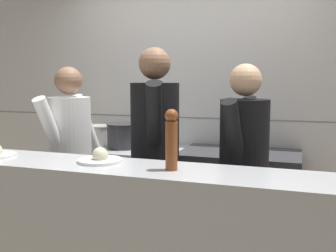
# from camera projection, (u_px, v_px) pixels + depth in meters

# --- Properties ---
(wall_back_tiled) EXTENTS (8.00, 0.06, 2.60)m
(wall_back_tiled) POSITION_uv_depth(u_px,v_px,m) (194.00, 102.00, 3.92)
(wall_back_tiled) COLOR white
(wall_back_tiled) RESTS_ON ground_plane
(oven_range) EXTENTS (1.14, 0.71, 0.88)m
(oven_range) POSITION_uv_depth(u_px,v_px,m) (126.00, 192.00, 3.83)
(oven_range) COLOR #38383D
(oven_range) RESTS_ON ground_plane
(prep_counter) EXTENTS (1.03, 0.65, 0.90)m
(prep_counter) POSITION_uv_depth(u_px,v_px,m) (239.00, 202.00, 3.47)
(prep_counter) COLOR #38383D
(prep_counter) RESTS_ON ground_plane
(pass_counter) EXTENTS (2.79, 0.45, 1.03)m
(pass_counter) POSITION_uv_depth(u_px,v_px,m) (111.00, 248.00, 2.38)
(pass_counter) COLOR #B7BABF
(pass_counter) RESTS_ON ground_plane
(stock_pot) EXTENTS (0.27, 0.27, 0.20)m
(stock_pot) POSITION_uv_depth(u_px,v_px,m) (97.00, 134.00, 3.92)
(stock_pot) COLOR beige
(stock_pot) RESTS_ON oven_range
(sauce_pot) EXTENTS (0.32, 0.32, 0.24)m
(sauce_pot) POSITION_uv_depth(u_px,v_px,m) (123.00, 135.00, 3.73)
(sauce_pot) COLOR #2D2D33
(sauce_pot) RESTS_ON oven_range
(braising_pot) EXTENTS (0.26, 0.26, 0.17)m
(braising_pot) POSITION_uv_depth(u_px,v_px,m) (159.00, 140.00, 3.61)
(braising_pot) COLOR #B7BABF
(braising_pot) RESTS_ON oven_range
(chefs_knife) EXTENTS (0.38, 0.20, 0.02)m
(chefs_knife) POSITION_uv_depth(u_px,v_px,m) (240.00, 153.00, 3.33)
(chefs_knife) COLOR #B7BABF
(chefs_knife) RESTS_ON prep_counter
(plated_dish_appetiser) EXTENTS (0.27, 0.27, 0.10)m
(plated_dish_appetiser) POSITION_uv_depth(u_px,v_px,m) (100.00, 158.00, 2.39)
(plated_dish_appetiser) COLOR white
(plated_dish_appetiser) RESTS_ON pass_counter
(pepper_mill) EXTENTS (0.07, 0.07, 0.34)m
(pepper_mill) POSITION_uv_depth(u_px,v_px,m) (171.00, 138.00, 2.16)
(pepper_mill) COLOR brown
(pepper_mill) RESTS_ON pass_counter
(chef_head_cook) EXTENTS (0.38, 0.71, 1.63)m
(chef_head_cook) POSITION_uv_depth(u_px,v_px,m) (71.00, 158.00, 3.13)
(chef_head_cook) COLOR black
(chef_head_cook) RESTS_ON ground_plane
(chef_sous) EXTENTS (0.46, 0.76, 1.76)m
(chef_sous) POSITION_uv_depth(u_px,v_px,m) (155.00, 154.00, 2.92)
(chef_sous) COLOR black
(chef_sous) RESTS_ON ground_plane
(chef_line) EXTENTS (0.39, 0.72, 1.64)m
(chef_line) POSITION_uv_depth(u_px,v_px,m) (244.00, 171.00, 2.69)
(chef_line) COLOR black
(chef_line) RESTS_ON ground_plane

